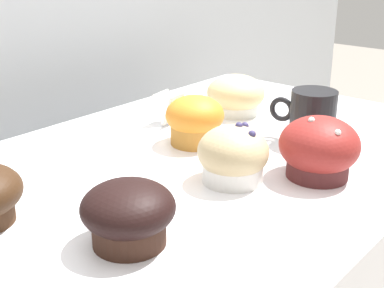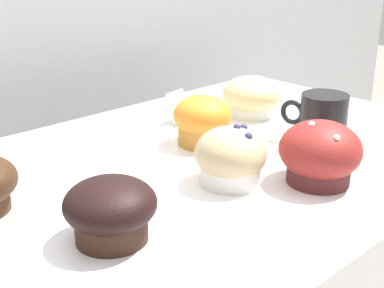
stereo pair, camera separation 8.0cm
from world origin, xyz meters
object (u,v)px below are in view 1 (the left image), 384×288
muffin_front_right (236,96)px  muffin_back_center (195,120)px  muffin_front_left (233,156)px  coffee_cup (312,115)px  muffin_back_right (319,149)px  muffin_back_left (128,213)px

muffin_front_right → muffin_back_center: 0.19m
muffin_front_left → muffin_back_center: 0.16m
muffin_back_center → muffin_front_right: bearing=14.5°
muffin_front_right → coffee_cup: bearing=-103.6°
muffin_back_right → muffin_front_left: bearing=137.4°
muffin_back_left → muffin_back_right: 0.32m
muffin_back_left → muffin_back_center: size_ratio=1.09×
muffin_back_right → muffin_front_left: muffin_back_right is taller
muffin_front_left → coffee_cup: (0.22, -0.01, 0.01)m
muffin_back_right → muffin_front_right: (0.17, 0.28, -0.01)m
muffin_back_center → coffee_cup: bearing=-47.2°
muffin_front_right → muffin_back_left: bearing=-157.5°
muffin_front_left → coffee_cup: bearing=-1.7°
muffin_back_center → muffin_back_left: bearing=-152.9°
muffin_back_right → muffin_front_right: muffin_back_right is taller
muffin_back_left → muffin_back_right: muffin_back_right is taller
muffin_back_center → muffin_back_right: bearing=-87.2°
muffin_back_right → muffin_front_left: 0.13m
muffin_front_left → coffee_cup: coffee_cup is taller
muffin_back_right → muffin_back_center: (-0.01, 0.23, -0.00)m
muffin_back_center → coffee_cup: (0.14, -0.15, 0.01)m
muffin_back_left → coffee_cup: bearing=0.7°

